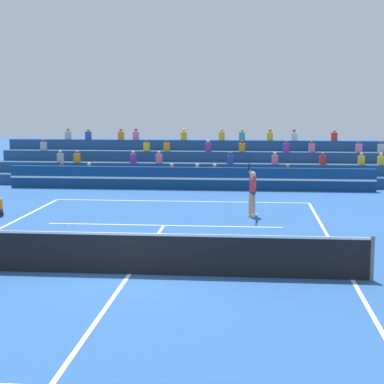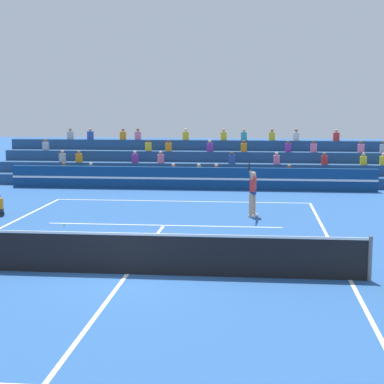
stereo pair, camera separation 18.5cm
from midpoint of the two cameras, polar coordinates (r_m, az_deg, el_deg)
name	(u,v)px [view 1 (the left image)]	position (r m, az deg, el deg)	size (l,w,h in m)	color
ground_plane	(129,274)	(16.30, -5.91, -7.29)	(120.00, 120.00, 0.00)	#285699
court_lines	(129,274)	(16.30, -5.91, -7.28)	(11.10, 23.90, 0.01)	white
tennis_net	(129,253)	(16.16, -5.93, -5.43)	(12.00, 0.10, 1.10)	slate
sponsor_banner_wall	(189,178)	(31.49, -0.41, 1.22)	(18.00, 0.26, 1.10)	navy
bleacher_stand	(195,166)	(34.59, 0.12, 2.32)	(20.93, 3.80, 2.83)	navy
tennis_player	(252,191)	(24.09, 5.17, 0.09)	(0.41, 1.42, 2.18)	tan
tennis_ball	(64,225)	(22.86, -11.54, -2.87)	(0.07, 0.07, 0.07)	#C6DB33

